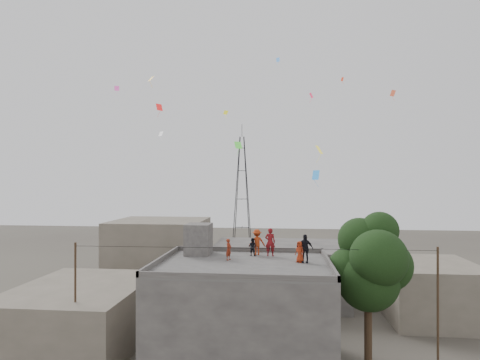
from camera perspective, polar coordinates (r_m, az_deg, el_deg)
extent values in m
cube|color=#43413F|center=(24.69, 0.48, -18.83)|extent=(10.00, 8.00, 6.00)
cube|color=#4D4B48|center=(23.89, 0.48, -11.89)|extent=(10.00, 8.00, 0.10)
cube|color=#43413F|center=(27.70, 1.25, -9.84)|extent=(10.00, 0.15, 0.30)
cube|color=#43413F|center=(20.04, -0.61, -13.59)|extent=(10.00, 0.15, 0.30)
cube|color=#43413F|center=(23.91, 12.55, -11.39)|extent=(0.15, 8.00, 0.30)
cube|color=#43413F|center=(24.80, -11.14, -10.98)|extent=(0.15, 8.00, 0.30)
cube|color=#43413F|center=(26.72, -5.91, -8.35)|extent=(1.60, 1.80, 2.00)
cube|color=#635C4E|center=(29.88, -21.71, -17.49)|extent=(8.00, 10.00, 4.00)
cube|color=#43413F|center=(38.22, 5.57, -12.88)|extent=(12.00, 9.00, 5.00)
cube|color=#635C4E|center=(41.80, -11.38, -10.38)|extent=(9.00, 8.00, 7.00)
cube|color=#635C4E|center=(36.37, 25.41, -14.00)|extent=(7.00, 8.00, 4.40)
cylinder|color=black|center=(25.89, 17.76, -20.28)|extent=(0.44, 0.44, 4.00)
cylinder|color=black|center=(25.50, 18.06, -16.80)|extent=(0.64, 0.91, 2.14)
sphere|color=black|center=(24.97, 17.75, -13.36)|extent=(3.60, 3.60, 3.60)
sphere|color=black|center=(25.33, 20.09, -11.32)|extent=(3.00, 3.00, 3.00)
sphere|color=black|center=(25.20, 15.46, -12.31)|extent=(2.80, 2.80, 2.80)
sphere|color=black|center=(24.00, 19.10, -10.48)|extent=(3.20, 3.20, 3.20)
sphere|color=black|center=(25.38, 16.66, -8.09)|extent=(2.60, 2.60, 2.60)
sphere|color=black|center=(25.24, 19.26, -6.76)|extent=(2.20, 2.20, 2.20)
cylinder|color=black|center=(25.76, -22.38, -16.39)|extent=(0.12, 0.12, 7.40)
cylinder|color=black|center=(24.85, 26.32, -17.00)|extent=(0.12, 0.12, 7.40)
cylinder|color=black|center=(22.41, 1.46, -9.67)|extent=(20.00, 0.52, 0.02)
cylinder|color=black|center=(62.87, -0.57, -1.93)|extent=(1.27, 1.27, 18.01)
cylinder|color=black|center=(62.70, 0.98, -1.93)|extent=(1.27, 1.27, 18.01)
cylinder|color=black|center=(64.39, 1.11, -1.89)|extent=(1.27, 1.27, 18.01)
cylinder|color=black|center=(64.56, -0.40, -1.89)|extent=(1.27, 1.27, 18.01)
cube|color=black|center=(64.01, 0.28, -6.75)|extent=(2.36, 0.08, 0.08)
cube|color=black|center=(64.01, 0.28, -6.75)|extent=(0.08, 2.36, 0.08)
cube|color=black|center=(63.66, 0.28, -2.72)|extent=(1.81, 0.08, 0.08)
cube|color=black|center=(63.66, 0.28, -2.72)|extent=(0.08, 1.81, 0.08)
cube|color=black|center=(63.62, 0.28, 1.33)|extent=(1.26, 0.08, 0.08)
cube|color=black|center=(63.62, 0.28, 1.33)|extent=(0.08, 1.26, 0.08)
cube|color=black|center=(63.82, 0.28, 4.57)|extent=(0.82, 0.08, 0.08)
cube|color=black|center=(63.82, 0.28, 4.57)|extent=(0.08, 0.82, 0.08)
cylinder|color=black|center=(64.11, 0.28, 7.06)|extent=(0.08, 0.08, 2.00)
imported|color=maroon|center=(26.05, 4.31, -8.79)|extent=(0.68, 0.46, 1.80)
imported|color=#A52D12|center=(24.29, 8.49, -10.06)|extent=(0.72, 0.72, 1.26)
imported|color=black|center=(26.22, 1.78, -9.47)|extent=(0.66, 0.58, 1.13)
imported|color=black|center=(24.25, 9.21, -9.59)|extent=(1.03, 0.57, 1.67)
imported|color=#A53312|center=(26.41, 2.42, -8.82)|extent=(1.19, 0.87, 1.66)
imported|color=maroon|center=(24.76, -1.62, -9.84)|extent=(0.46, 0.55, 1.29)
plane|color=red|center=(30.97, -11.41, 10.11)|extent=(0.44, 0.55, 0.52)
plane|color=#FF2856|center=(34.95, 10.09, 11.76)|extent=(0.31, 0.49, 0.41)
plane|color=#FFFA27|center=(33.97, -2.04, 9.58)|extent=(0.46, 0.44, 0.29)
plane|color=blue|center=(26.11, 10.73, 0.70)|extent=(0.46, 0.55, 0.61)
plane|color=white|center=(33.05, -11.19, 6.47)|extent=(0.45, 0.39, 0.38)
plane|color=red|center=(37.22, 14.34, 13.73)|extent=(0.29, 0.32, 0.32)
plane|color=#46CD36|center=(29.42, -0.26, 4.98)|extent=(0.60, 0.54, 0.52)
plane|color=#D05031|center=(33.74, 20.91, 11.47)|extent=(0.51, 0.45, 0.44)
plane|color=gold|center=(28.14, -12.55, 13.87)|extent=(0.52, 0.52, 0.35)
plane|color=#539FFA|center=(38.81, 5.42, 16.67)|extent=(0.33, 0.26, 0.38)
plane|color=#EC4AB5|center=(33.91, -17.12, 12.36)|extent=(0.38, 0.20, 0.35)
plane|color=yellow|center=(26.68, 11.19, 4.25)|extent=(0.57, 0.73, 0.56)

